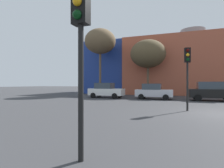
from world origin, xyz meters
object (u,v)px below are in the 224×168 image
(parked_car_0, at_px, (106,90))
(parked_car_1, at_px, (153,91))
(traffic_light_near_left, at_px, (80,30))
(parked_car_2, at_px, (212,91))
(bare_tree_0, at_px, (148,54))
(bare_tree_1, at_px, (100,42))
(traffic_light_island, at_px, (187,64))

(parked_car_0, xyz_separation_m, parked_car_1, (5.60, -0.00, -0.05))
(traffic_light_near_left, bearing_deg, parked_car_2, 164.16)
(traffic_light_near_left, distance_m, bare_tree_0, 21.90)
(traffic_light_near_left, height_order, bare_tree_0, bare_tree_0)
(parked_car_2, bearing_deg, bare_tree_1, 161.57)
(bare_tree_0, bearing_deg, traffic_light_island, -71.95)
(parked_car_0, height_order, parked_car_2, parked_car_2)
(bare_tree_0, bearing_deg, traffic_light_near_left, -85.68)
(traffic_light_near_left, distance_m, bare_tree_1, 23.41)
(traffic_light_near_left, bearing_deg, bare_tree_0, -173.43)
(parked_car_2, bearing_deg, traffic_light_near_left, -108.08)
(traffic_light_near_left, height_order, bare_tree_1, bare_tree_1)
(parked_car_0, height_order, traffic_light_island, traffic_light_island)
(parked_car_1, height_order, bare_tree_1, bare_tree_1)
(parked_car_1, bearing_deg, traffic_light_near_left, -88.97)
(parked_car_1, distance_m, bare_tree_0, 7.37)
(traffic_light_near_left, distance_m, traffic_light_island, 8.88)
(parked_car_2, distance_m, traffic_light_island, 8.60)
(parked_car_2, bearing_deg, bare_tree_0, 143.30)
(parked_car_0, bearing_deg, parked_car_2, -0.00)
(parked_car_0, bearing_deg, traffic_light_near_left, -70.23)
(bare_tree_1, bearing_deg, traffic_light_near_left, -67.59)
(parked_car_2, xyz_separation_m, traffic_light_near_left, (-5.36, -16.41, 1.89))
(traffic_light_near_left, relative_size, bare_tree_0, 0.49)
(parked_car_0, distance_m, traffic_light_island, 11.83)
(bare_tree_1, bearing_deg, bare_tree_0, 4.27)
(bare_tree_0, xyz_separation_m, bare_tree_1, (-7.06, -0.53, 2.18))
(traffic_light_near_left, xyz_separation_m, bare_tree_0, (-1.63, 21.62, 3.07))
(parked_car_0, distance_m, parked_car_2, 11.26)
(parked_car_0, relative_size, parked_car_1, 1.06)
(parked_car_2, xyz_separation_m, bare_tree_1, (-14.06, 4.68, 7.13))
(traffic_light_island, distance_m, bare_tree_1, 17.75)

